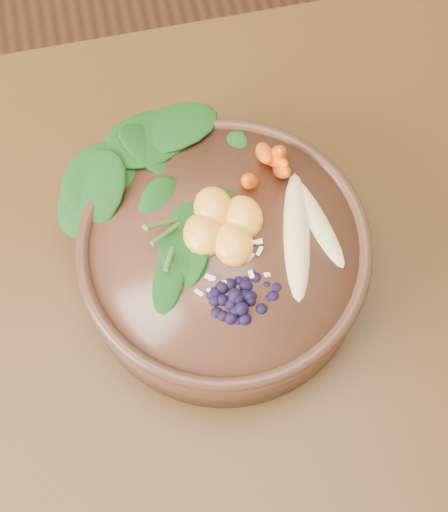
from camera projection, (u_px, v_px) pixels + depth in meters
The scene contains 9 objects.
ground at pixel (149, 456), 1.49m from camera, with size 4.00×4.00×0.00m, color #381E0F.
dining_table at pixel (97, 380), 0.89m from camera, with size 1.60×0.90×0.75m.
stoneware_bowl at pixel (224, 260), 0.80m from camera, with size 0.32×0.32×0.09m, color #512D1A.
kale_heap at pixel (169, 186), 0.77m from camera, with size 0.21×0.19×0.05m, color #184D14, non-canonical shape.
carrot_cluster at pixel (264, 147), 0.76m from camera, with size 0.07×0.07×0.09m, color #FF640A, non-canonical shape.
banana_halves at pixel (308, 222), 0.76m from camera, with size 0.09×0.18×0.03m.
mandarin_cluster at pixel (223, 220), 0.76m from camera, with size 0.09×0.10×0.04m, color orange, non-canonical shape.
blueberry_pile at pixel (237, 293), 0.72m from camera, with size 0.15×0.11×0.04m, color black, non-canonical shape.
coconut_flakes at pixel (229, 260), 0.75m from camera, with size 0.10×0.08×0.01m, color white, non-canonical shape.
Camera 1 is at (0.11, -0.24, 1.53)m, focal length 50.00 mm.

